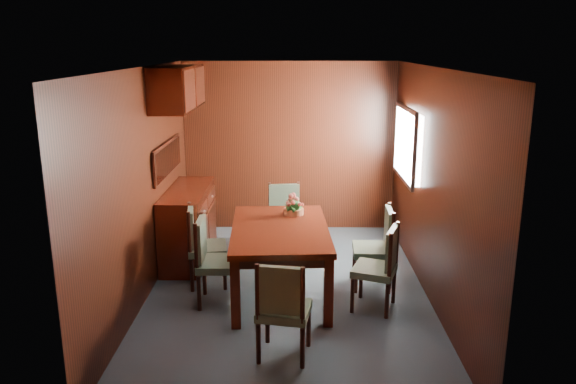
{
  "coord_description": "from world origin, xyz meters",
  "views": [
    {
      "loc": [
        0.07,
        -5.64,
        2.62
      ],
      "look_at": [
        0.0,
        0.32,
        1.05
      ],
      "focal_mm": 35.0,
      "sensor_mm": 36.0,
      "label": 1
    }
  ],
  "objects_px": {
    "chair_head": "(283,305)",
    "dining_table": "(280,237)",
    "flower_centerpiece": "(294,204)",
    "chair_right_near": "(381,264)",
    "sideboard": "(189,224)",
    "chair_left_near": "(211,256)"
  },
  "relations": [
    {
      "from": "chair_head",
      "to": "flower_centerpiece",
      "type": "distance_m",
      "value": 1.81
    },
    {
      "from": "chair_right_near",
      "to": "chair_head",
      "type": "relative_size",
      "value": 0.98
    },
    {
      "from": "sideboard",
      "to": "flower_centerpiece",
      "type": "distance_m",
      "value": 1.49
    },
    {
      "from": "sideboard",
      "to": "chair_head",
      "type": "xyz_separation_m",
      "value": [
        1.22,
        -2.34,
        0.05
      ]
    },
    {
      "from": "chair_head",
      "to": "chair_left_near",
      "type": "bearing_deg",
      "value": 134.41
    },
    {
      "from": "sideboard",
      "to": "chair_left_near",
      "type": "relative_size",
      "value": 1.51
    },
    {
      "from": "chair_left_near",
      "to": "chair_head",
      "type": "bearing_deg",
      "value": 34.15
    },
    {
      "from": "sideboard",
      "to": "flower_centerpiece",
      "type": "xyz_separation_m",
      "value": [
        1.31,
        -0.56,
        0.42
      ]
    },
    {
      "from": "flower_centerpiece",
      "to": "chair_right_near",
      "type": "bearing_deg",
      "value": -42.68
    },
    {
      "from": "dining_table",
      "to": "chair_head",
      "type": "relative_size",
      "value": 1.83
    },
    {
      "from": "sideboard",
      "to": "dining_table",
      "type": "xyz_separation_m",
      "value": [
        1.17,
        -1.02,
        0.2
      ]
    },
    {
      "from": "sideboard",
      "to": "chair_left_near",
      "type": "xyz_separation_m",
      "value": [
        0.47,
        -1.25,
        0.07
      ]
    },
    {
      "from": "dining_table",
      "to": "chair_left_near",
      "type": "height_order",
      "value": "chair_left_near"
    },
    {
      "from": "chair_left_near",
      "to": "sideboard",
      "type": "bearing_deg",
      "value": -160.11
    },
    {
      "from": "sideboard",
      "to": "dining_table",
      "type": "distance_m",
      "value": 1.57
    },
    {
      "from": "chair_left_near",
      "to": "chair_right_near",
      "type": "height_order",
      "value": "chair_left_near"
    },
    {
      "from": "chair_right_near",
      "to": "chair_head",
      "type": "height_order",
      "value": "chair_head"
    },
    {
      "from": "sideboard",
      "to": "chair_head",
      "type": "distance_m",
      "value": 2.64
    },
    {
      "from": "chair_right_near",
      "to": "chair_head",
      "type": "xyz_separation_m",
      "value": [
        -0.97,
        -0.96,
        0.01
      ]
    },
    {
      "from": "sideboard",
      "to": "chair_right_near",
      "type": "bearing_deg",
      "value": -32.11
    },
    {
      "from": "chair_head",
      "to": "dining_table",
      "type": "bearing_deg",
      "value": 102.02
    },
    {
      "from": "chair_right_near",
      "to": "flower_centerpiece",
      "type": "xyz_separation_m",
      "value": [
        -0.88,
        0.81,
        0.38
      ]
    }
  ]
}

